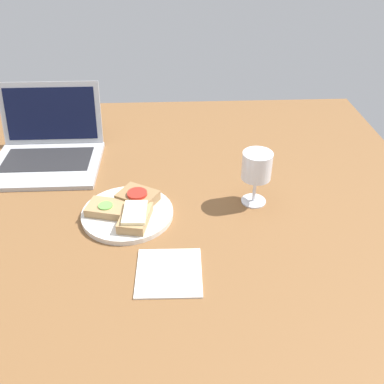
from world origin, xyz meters
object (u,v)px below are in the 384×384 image
object	(u,v)px
laptop	(48,147)
sandwich_with_tomato	(138,197)
sandwich_with_cucumber	(107,208)
napkin	(169,272)
sandwich_with_cheese	(135,217)
wine_glass	(257,168)
plate	(128,214)

from	to	relation	value
laptop	sandwich_with_tomato	bearing A→B (deg)	-42.25
sandwich_with_cucumber	napkin	world-z (taller)	sandwich_with_cucumber
sandwich_with_tomato	sandwich_with_cucumber	world-z (taller)	sandwich_with_tomato
sandwich_with_cheese	laptop	world-z (taller)	laptop
sandwich_with_tomato	sandwich_with_cucumber	size ratio (longest dim) A/B	1.06
sandwich_with_cucumber	napkin	bearing A→B (deg)	-53.65
sandwich_with_cheese	napkin	bearing A→B (deg)	-63.91
sandwich_with_tomato	laptop	size ratio (longest dim) A/B	0.37
sandwich_with_tomato	napkin	xyz separation A→B (cm)	(7.61, -23.84, -2.58)
wine_glass	laptop	world-z (taller)	laptop
plate	napkin	world-z (taller)	plate
wine_glass	napkin	size ratio (longest dim) A/B	1.01
plate	sandwich_with_tomato	bearing A→B (deg)	58.55
sandwich_with_tomato	napkin	size ratio (longest dim) A/B	0.82
sandwich_with_cheese	sandwich_with_tomato	distance (cm)	8.00
sandwich_with_tomato	napkin	bearing A→B (deg)	-72.29
sandwich_with_tomato	sandwich_with_cucumber	xyz separation A→B (cm)	(-7.08, -3.87, -0.37)
sandwich_with_cucumber	laptop	bearing A→B (deg)	125.35
sandwich_with_cheese	laptop	xyz separation A→B (cm)	(-27.49, 33.10, 1.12)
sandwich_with_cheese	wine_glass	distance (cm)	31.41
plate	sandwich_with_cheese	xyz separation A→B (cm)	(2.26, -4.08, 2.12)
wine_glass	laptop	size ratio (longest dim) A/B	0.46
wine_glass	sandwich_with_tomato	bearing A→B (deg)	-178.95
sandwich_with_cucumber	laptop	xyz separation A→B (cm)	(-20.55, 28.96, 1.50)
plate	wine_glass	world-z (taller)	wine_glass
plate	sandwich_with_cucumber	distance (cm)	5.00
plate	sandwich_with_cheese	bearing A→B (deg)	-61.01
wine_glass	sandwich_with_cucumber	bearing A→B (deg)	-173.09
plate	sandwich_with_cheese	world-z (taller)	sandwich_with_cheese
plate	wine_glass	distance (cm)	33.26
sandwich_with_cheese	sandwich_with_cucumber	xyz separation A→B (cm)	(-6.94, 4.13, -0.38)
sandwich_with_cucumber	napkin	size ratio (longest dim) A/B	0.77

